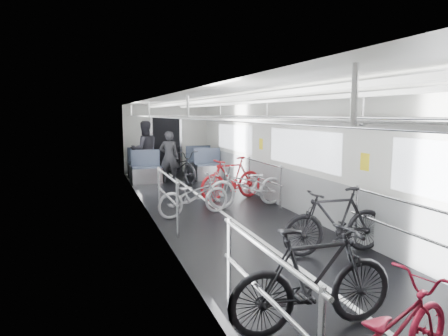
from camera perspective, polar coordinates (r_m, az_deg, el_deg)
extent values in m
cube|color=black|center=(7.98, 1.41, -7.54)|extent=(3.00, 14.00, 0.01)
cube|color=white|center=(7.70, 1.47, 9.93)|extent=(3.00, 14.00, 0.02)
cube|color=silver|center=(7.37, -9.56, 0.57)|extent=(0.02, 14.00, 2.40)
cube|color=silver|center=(8.39, 11.09, 1.40)|extent=(0.02, 14.00, 2.40)
cube|color=silver|center=(14.49, -8.27, 4.09)|extent=(3.00, 0.02, 2.40)
cube|color=white|center=(7.98, 1.41, -7.52)|extent=(0.08, 13.80, 0.01)
cube|color=gray|center=(7.50, -9.21, -5.11)|extent=(0.01, 13.90, 0.90)
cube|color=gray|center=(8.49, 10.79, -3.64)|extent=(0.01, 13.90, 0.90)
cube|color=white|center=(7.35, -9.37, 2.13)|extent=(0.01, 10.80, 0.75)
cube|color=white|center=(8.35, 10.95, 2.76)|extent=(0.01, 10.80, 0.75)
cube|color=white|center=(7.53, -2.51, 9.52)|extent=(0.14, 13.40, 0.05)
cube|color=white|center=(7.91, 5.26, 9.41)|extent=(0.14, 13.40, 0.05)
cube|color=black|center=(14.45, -8.21, 3.28)|extent=(0.95, 0.10, 2.00)
imported|color=maroon|center=(3.57, 22.64, -21.15)|extent=(1.67, 0.97, 0.83)
imported|color=black|center=(4.09, 12.70, -15.22)|extent=(1.77, 0.56, 1.05)
imported|color=#AAA9AD|center=(8.32, -4.32, -3.92)|extent=(1.71, 0.91, 0.85)
imported|color=black|center=(6.27, 15.64, -7.30)|extent=(1.73, 0.60, 1.02)
imported|color=#BCBDC2|center=(9.07, 3.38, -2.46)|extent=(1.94, 0.78, 1.00)
imported|color=red|center=(9.84, 1.10, -1.49)|extent=(1.82, 0.86, 1.05)
imported|color=black|center=(12.42, -6.25, 0.27)|extent=(1.13, 2.01, 1.00)
imported|color=black|center=(12.31, -7.85, 1.58)|extent=(0.67, 0.53, 1.60)
imported|color=#29272E|center=(13.35, -11.27, 2.59)|extent=(0.99, 0.81, 1.88)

